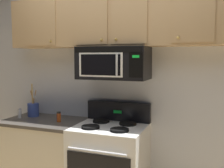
# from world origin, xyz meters

# --- Properties ---
(back_wall) EXTENTS (5.20, 0.10, 2.70)m
(back_wall) POSITION_xyz_m (0.00, 0.79, 1.35)
(back_wall) COLOR silver
(back_wall) RESTS_ON ground_plane
(stove_range) EXTENTS (0.76, 0.69, 1.12)m
(stove_range) POSITION_xyz_m (0.00, 0.42, 0.47)
(stove_range) COLOR white
(stove_range) RESTS_ON ground_plane
(over_range_microwave) EXTENTS (0.76, 0.43, 0.35)m
(over_range_microwave) POSITION_xyz_m (-0.00, 0.54, 1.58)
(over_range_microwave) COLOR black
(upper_cabinets) EXTENTS (2.50, 0.36, 0.55)m
(upper_cabinets) POSITION_xyz_m (-0.00, 0.57, 2.02)
(upper_cabinets) COLOR tan
(counter_segment) EXTENTS (0.93, 0.65, 0.90)m
(counter_segment) POSITION_xyz_m (-0.84, 0.43, 0.45)
(counter_segment) COLOR beige
(counter_segment) RESTS_ON ground_plane
(utensil_crock_blue) EXTENTS (0.14, 0.14, 0.41)m
(utensil_crock_blue) POSITION_xyz_m (-1.08, 0.55, 0.99)
(utensil_crock_blue) COLOR #384C9E
(utensil_crock_blue) RESTS_ON counter_segment
(salt_shaker) EXTENTS (0.04, 0.04, 0.12)m
(salt_shaker) POSITION_xyz_m (-1.17, 0.41, 0.96)
(salt_shaker) COLOR white
(salt_shaker) RESTS_ON counter_segment
(spice_jar) EXTENTS (0.05, 0.05, 0.12)m
(spice_jar) POSITION_xyz_m (-0.62, 0.40, 0.96)
(spice_jar) COLOR #C64C19
(spice_jar) RESTS_ON counter_segment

